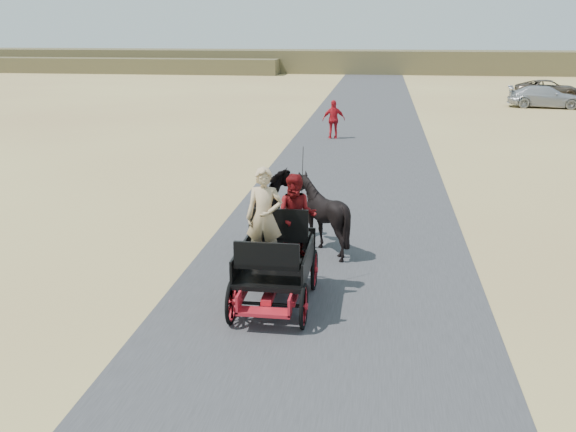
# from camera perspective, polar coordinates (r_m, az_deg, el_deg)

# --- Properties ---
(ground) EXTENTS (140.00, 140.00, 0.00)m
(ground) POSITION_cam_1_polar(r_m,az_deg,el_deg) (11.47, 2.98, -8.64)
(ground) COLOR tan
(road) EXTENTS (6.00, 140.00, 0.01)m
(road) POSITION_cam_1_polar(r_m,az_deg,el_deg) (11.47, 2.98, -8.62)
(road) COLOR #38383A
(road) RESTS_ON ground
(ridge_far) EXTENTS (140.00, 6.00, 2.40)m
(ridge_far) POSITION_cam_1_polar(r_m,az_deg,el_deg) (72.45, 7.71, 13.44)
(ridge_far) COLOR brown
(ridge_far) RESTS_ON ground
(ridge_near) EXTENTS (40.00, 4.00, 1.60)m
(ridge_near) POSITION_cam_1_polar(r_m,az_deg,el_deg) (75.12, -16.50, 12.72)
(ridge_near) COLOR brown
(ridge_near) RESTS_ON ground
(carriage) EXTENTS (1.30, 2.40, 0.72)m
(carriage) POSITION_cam_1_polar(r_m,az_deg,el_deg) (11.71, -1.12, -6.15)
(carriage) COLOR black
(carriage) RESTS_ON ground
(horse_left) EXTENTS (0.91, 2.01, 1.70)m
(horse_left) POSITION_cam_1_polar(r_m,az_deg,el_deg) (14.43, -1.37, 0.31)
(horse_left) COLOR black
(horse_left) RESTS_ON ground
(horse_right) EXTENTS (1.37, 1.54, 1.70)m
(horse_right) POSITION_cam_1_polar(r_m,az_deg,el_deg) (14.30, 2.98, 0.14)
(horse_right) COLOR black
(horse_right) RESTS_ON ground
(driver_man) EXTENTS (0.66, 0.43, 1.80)m
(driver_man) POSITION_cam_1_polar(r_m,az_deg,el_deg) (11.37, -2.11, -0.12)
(driver_man) COLOR tan
(driver_man) RESTS_ON carriage
(passenger_woman) EXTENTS (0.77, 0.60, 1.58)m
(passenger_woman) POSITION_cam_1_polar(r_m,az_deg,el_deg) (11.85, 0.74, 0.01)
(passenger_woman) COLOR #660C0F
(passenger_woman) RESTS_ON carriage
(pedestrian) EXTENTS (1.07, 0.60, 1.73)m
(pedestrian) POSITION_cam_1_polar(r_m,az_deg,el_deg) (29.17, 4.09, 8.55)
(pedestrian) COLOR red
(pedestrian) RESTS_ON ground
(car_c) EXTENTS (4.77, 2.46, 1.32)m
(car_c) POSITION_cam_1_polar(r_m,az_deg,el_deg) (43.73, 21.93, 9.80)
(car_c) COLOR #B2B2B7
(car_c) RESTS_ON ground
(car_d) EXTENTS (4.86, 2.80, 1.28)m
(car_d) POSITION_cam_1_polar(r_m,az_deg,el_deg) (49.58, 22.17, 10.40)
(car_d) COLOR brown
(car_d) RESTS_ON ground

